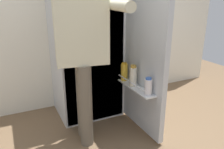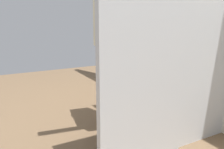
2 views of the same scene
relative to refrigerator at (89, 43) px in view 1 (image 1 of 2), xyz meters
name	(u,v)px [view 1 (image 1 of 2)]	position (x,y,z in m)	size (l,w,h in m)	color
ground_plane	(106,132)	(-0.03, -0.49, -0.85)	(6.34, 6.34, 0.00)	brown
kitchen_wall	(74,4)	(-0.03, 0.40, 0.41)	(4.40, 0.10, 2.53)	silver
refrigerator	(89,43)	(0.00, 0.00, 0.00)	(0.75, 1.27, 1.70)	silver
person	(83,46)	(-0.24, -0.50, 0.09)	(0.54, 0.78, 1.57)	#665B4C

